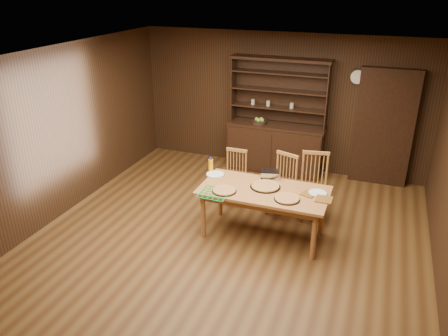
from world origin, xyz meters
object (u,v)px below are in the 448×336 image
at_px(dining_table, 264,195).
at_px(chair_center, 283,182).
at_px(chair_right, 314,183).
at_px(juice_bottle, 211,165).
at_px(china_hutch, 276,142).
at_px(chair_left, 235,175).

xyz_separation_m(dining_table, chair_center, (0.10, 0.78, -0.14)).
relative_size(chair_right, juice_bottle, 4.69).
height_order(chair_center, juice_bottle, chair_center).
distance_m(chair_center, juice_bottle, 1.18).
xyz_separation_m(china_hutch, chair_left, (-0.31, -1.50, -0.11)).
xyz_separation_m(dining_table, chair_right, (0.57, 0.85, -0.11)).
height_order(chair_left, chair_right, chair_right).
bearing_deg(dining_table, china_hutch, 100.24).
bearing_deg(juice_bottle, chair_right, 19.25).
distance_m(chair_left, juice_bottle, 0.69).
distance_m(dining_table, chair_right, 1.03).
relative_size(china_hutch, chair_left, 2.37).
height_order(china_hutch, dining_table, china_hutch).
bearing_deg(chair_center, china_hutch, 127.58).
xyz_separation_m(chair_right, juice_bottle, (-1.51, -0.53, 0.29)).
xyz_separation_m(china_hutch, juice_bottle, (-0.51, -2.05, 0.26)).
bearing_deg(juice_bottle, chair_left, 69.55).
bearing_deg(chair_center, chair_right, 27.57).
distance_m(china_hutch, chair_right, 1.82).
xyz_separation_m(chair_center, juice_bottle, (-1.04, -0.46, 0.33)).
relative_size(chair_left, chair_center, 0.92).
bearing_deg(china_hutch, dining_table, -79.76).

